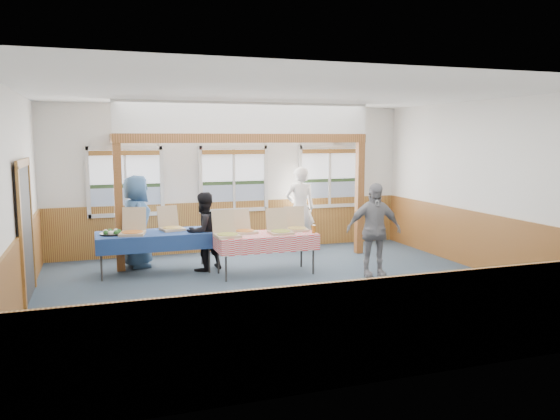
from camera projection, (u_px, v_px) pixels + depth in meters
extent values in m
plane|color=#2B3846|center=(286.00, 291.00, 8.98)|extent=(8.00, 8.00, 0.00)
plane|color=white|center=(286.00, 93.00, 8.56)|extent=(8.00, 8.00, 0.00)
plane|color=silver|center=(233.00, 179.00, 12.05)|extent=(8.00, 0.00, 8.00)
plane|color=silver|center=(401.00, 228.00, 5.48)|extent=(8.00, 0.00, 8.00)
plane|color=silver|center=(12.00, 204.00, 7.49)|extent=(0.00, 8.00, 8.00)
plane|color=silver|center=(490.00, 187.00, 10.05)|extent=(0.00, 8.00, 8.00)
cube|color=brown|center=(234.00, 226.00, 12.17)|extent=(7.98, 0.05, 1.10)
cube|color=brown|center=(397.00, 328.00, 5.65)|extent=(7.98, 0.05, 1.10)
cube|color=brown|center=(18.00, 278.00, 7.64)|extent=(0.05, 6.98, 1.10)
cube|color=brown|center=(486.00, 243.00, 10.18)|extent=(0.05, 6.98, 1.10)
cube|color=#303030|center=(25.00, 232.00, 8.42)|extent=(0.06, 1.30, 2.10)
cube|color=silver|center=(127.00, 215.00, 11.35)|extent=(1.52, 0.05, 0.08)
cube|color=silver|center=(124.00, 148.00, 11.17)|extent=(1.52, 0.05, 0.08)
cube|color=silver|center=(88.00, 183.00, 11.03)|extent=(0.08, 0.05, 1.46)
cube|color=silver|center=(162.00, 181.00, 11.50)|extent=(0.08, 0.05, 1.46)
cube|color=silver|center=(126.00, 182.00, 11.26)|extent=(0.05, 0.05, 1.30)
cube|color=slate|center=(126.00, 200.00, 11.35)|extent=(1.40, 0.02, 0.52)
cube|color=#253B1D|center=(126.00, 186.00, 11.31)|extent=(1.40, 0.02, 0.08)
cube|color=white|center=(125.00, 167.00, 11.26)|extent=(1.40, 0.02, 0.70)
cube|color=brown|center=(125.00, 153.00, 11.17)|extent=(1.40, 0.07, 0.10)
cube|color=silver|center=(234.00, 210.00, 12.09)|extent=(1.52, 0.05, 0.08)
cube|color=silver|center=(234.00, 147.00, 11.91)|extent=(1.52, 0.05, 0.08)
cube|color=silver|center=(201.00, 180.00, 11.76)|extent=(0.08, 0.05, 1.46)
cube|color=silver|center=(266.00, 178.00, 12.23)|extent=(0.08, 0.05, 1.46)
cube|color=silver|center=(234.00, 179.00, 12.00)|extent=(0.05, 0.05, 1.30)
cube|color=slate|center=(234.00, 196.00, 12.09)|extent=(1.40, 0.02, 0.52)
cube|color=#253B1D|center=(234.00, 183.00, 12.05)|extent=(1.40, 0.02, 0.08)
cube|color=white|center=(233.00, 165.00, 12.00)|extent=(1.40, 0.02, 0.70)
cube|color=brown|center=(234.00, 152.00, 11.90)|extent=(1.40, 0.07, 0.10)
cube|color=silver|center=(329.00, 206.00, 12.82)|extent=(1.52, 0.05, 0.08)
cube|color=silver|center=(330.00, 147.00, 12.64)|extent=(1.52, 0.05, 0.08)
cube|color=silver|center=(300.00, 177.00, 12.50)|extent=(0.08, 0.05, 1.46)
cube|color=silver|center=(358.00, 176.00, 12.97)|extent=(0.08, 0.05, 1.46)
cube|color=silver|center=(330.00, 177.00, 12.73)|extent=(0.05, 0.05, 1.30)
cube|color=slate|center=(329.00, 193.00, 12.82)|extent=(1.40, 0.02, 0.52)
cube|color=#253B1D|center=(329.00, 180.00, 12.78)|extent=(1.40, 0.02, 0.08)
cube|color=white|center=(329.00, 164.00, 12.73)|extent=(1.40, 0.02, 0.70)
cube|color=brown|center=(330.00, 151.00, 12.63)|extent=(1.40, 0.07, 0.10)
cube|color=brown|center=(119.00, 208.00, 10.18)|extent=(0.15, 0.15, 2.40)
cube|color=brown|center=(359.00, 198.00, 11.78)|extent=(0.15, 0.15, 2.40)
cube|color=brown|center=(247.00, 138.00, 10.81)|extent=(5.15, 0.18, 0.18)
cylinder|color=#303030|center=(101.00, 261.00, 9.53)|extent=(0.04, 0.04, 0.73)
cylinder|color=#303030|center=(101.00, 253.00, 10.21)|extent=(0.04, 0.04, 0.73)
cylinder|color=#303030|center=(209.00, 253.00, 10.14)|extent=(0.04, 0.04, 0.73)
cylinder|color=#303030|center=(202.00, 246.00, 10.82)|extent=(0.04, 0.04, 0.73)
cube|color=#303030|center=(154.00, 234.00, 10.12)|extent=(2.15, 1.20, 0.03)
cube|color=navy|center=(154.00, 232.00, 10.12)|extent=(2.22, 1.27, 0.01)
cube|color=navy|center=(157.00, 245.00, 9.71)|extent=(2.06, 0.39, 0.28)
cube|color=navy|center=(152.00, 236.00, 10.56)|extent=(2.06, 0.39, 0.28)
cylinder|color=#303030|center=(226.00, 261.00, 9.50)|extent=(0.04, 0.04, 0.73)
cylinder|color=#303030|center=(218.00, 254.00, 10.07)|extent=(0.04, 0.04, 0.73)
cylinder|color=#303030|center=(313.00, 255.00, 10.02)|extent=(0.04, 0.04, 0.73)
cylinder|color=#303030|center=(301.00, 248.00, 10.60)|extent=(0.04, 0.04, 0.73)
cube|color=#303030|center=(266.00, 235.00, 10.00)|extent=(1.86, 1.02, 0.03)
cube|color=red|center=(266.00, 234.00, 10.00)|extent=(1.93, 1.09, 0.01)
cube|color=red|center=(272.00, 245.00, 9.64)|extent=(1.80, 0.32, 0.28)
cube|color=red|center=(259.00, 238.00, 10.39)|extent=(1.80, 0.32, 0.28)
cube|color=tan|center=(132.00, 234.00, 9.85)|extent=(0.51, 0.51, 0.05)
cylinder|color=gold|center=(132.00, 232.00, 9.84)|extent=(0.45, 0.45, 0.01)
cube|color=tan|center=(134.00, 219.00, 10.07)|extent=(0.44, 0.19, 0.42)
cube|color=tan|center=(172.00, 229.00, 10.34)|extent=(0.48, 0.48, 0.05)
cylinder|color=#CBBB5E|center=(172.00, 228.00, 10.34)|extent=(0.42, 0.42, 0.01)
cube|color=tan|center=(168.00, 216.00, 10.52)|extent=(0.41, 0.18, 0.40)
cube|color=tan|center=(227.00, 236.00, 9.62)|extent=(0.44, 0.44, 0.05)
cylinder|color=gold|center=(227.00, 234.00, 9.62)|extent=(0.38, 0.38, 0.01)
cube|color=tan|center=(223.00, 221.00, 9.82)|extent=(0.42, 0.12, 0.41)
cube|color=tan|center=(245.00, 232.00, 10.02)|extent=(0.43, 0.43, 0.04)
cylinder|color=gold|center=(245.00, 231.00, 10.02)|extent=(0.37, 0.37, 0.01)
cube|color=tan|center=(240.00, 219.00, 10.20)|extent=(0.39, 0.14, 0.38)
cube|color=tan|center=(281.00, 233.00, 9.96)|extent=(0.41, 0.41, 0.05)
cylinder|color=gold|center=(281.00, 231.00, 9.96)|extent=(0.36, 0.36, 0.01)
cube|color=tan|center=(277.00, 219.00, 10.16)|extent=(0.41, 0.10, 0.40)
cube|color=tan|center=(297.00, 229.00, 10.30)|extent=(0.44, 0.44, 0.04)
cylinder|color=#CBBB5E|center=(297.00, 228.00, 10.29)|extent=(0.39, 0.39, 0.01)
cube|color=tan|center=(294.00, 216.00, 10.50)|extent=(0.40, 0.15, 0.39)
cylinder|color=black|center=(112.00, 234.00, 9.88)|extent=(0.43, 0.43, 0.03)
cylinder|color=white|center=(112.00, 232.00, 9.88)|extent=(0.10, 0.10, 0.04)
sphere|color=#285F24|center=(119.00, 232.00, 9.91)|extent=(0.10, 0.10, 0.10)
sphere|color=silver|center=(116.00, 231.00, 9.98)|extent=(0.10, 0.10, 0.10)
sphere|color=#285F24|center=(110.00, 231.00, 9.97)|extent=(0.10, 0.10, 0.10)
sphere|color=silver|center=(106.00, 232.00, 9.89)|extent=(0.10, 0.10, 0.10)
sphere|color=#285F24|center=(106.00, 233.00, 9.79)|extent=(0.10, 0.10, 0.10)
sphere|color=silver|center=(111.00, 233.00, 9.76)|extent=(0.10, 0.10, 0.10)
sphere|color=#285F24|center=(116.00, 233.00, 9.81)|extent=(0.10, 0.10, 0.10)
cylinder|color=#9E5A1A|center=(314.00, 229.00, 10.02)|extent=(0.07, 0.07, 0.15)
imported|color=white|center=(300.00, 208.00, 12.22)|extent=(0.72, 0.51, 1.86)
imported|color=black|center=(204.00, 232.00, 10.28)|extent=(0.90, 0.83, 1.49)
imported|color=#345783|center=(137.00, 221.00, 10.56)|extent=(0.60, 0.90, 1.79)
imported|color=gray|center=(374.00, 230.00, 9.79)|extent=(1.06, 0.60, 1.70)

